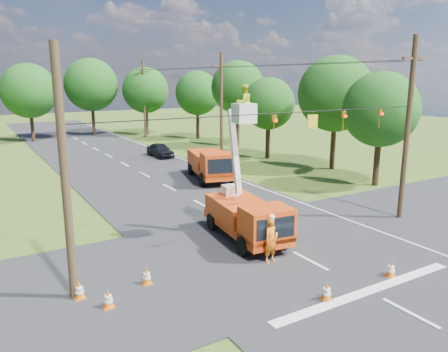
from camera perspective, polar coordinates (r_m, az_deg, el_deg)
ground at (r=36.29m, az=-10.35°, el=0.13°), size 140.00×140.00×0.00m
road_main at (r=36.29m, az=-10.35°, el=0.13°), size 12.00×100.00×0.06m
road_cross at (r=21.08m, az=7.50°, el=-9.15°), size 56.00×10.00×0.07m
stop_bar at (r=17.69m, az=18.29°, el=-14.21°), size 9.00×0.45×0.02m
edge_line at (r=38.55m, az=-2.55°, el=1.07°), size 0.12×90.00×0.02m
bucket_truck at (r=21.27m, az=3.04°, el=-4.29°), size 2.91×6.06×7.51m
second_truck at (r=33.78m, az=-1.63°, el=1.60°), size 3.99×6.94×2.45m
ground_worker at (r=19.00m, az=6.18°, el=-8.34°), size 0.83×0.63×2.03m
distant_car at (r=44.18m, az=-8.31°, el=3.38°), size 1.71×4.10×1.39m
traffic_cone_0 at (r=16.56m, az=13.26°, el=-14.45°), size 0.38×0.38×0.71m
traffic_cone_1 at (r=19.04m, az=20.96°, el=-11.25°), size 0.38×0.38×0.71m
traffic_cone_2 at (r=25.88m, az=0.30°, el=-4.00°), size 0.38×0.38×0.71m
traffic_cone_3 at (r=27.89m, az=0.62°, el=-2.75°), size 0.38×0.38×0.71m
traffic_cone_4 at (r=17.51m, az=-10.08°, el=-12.71°), size 0.38×0.38×0.71m
traffic_cone_5 at (r=16.17m, az=-14.89°, el=-15.24°), size 0.38×0.38×0.71m
traffic_cone_6 at (r=17.05m, az=-18.37°, el=-13.95°), size 0.38×0.38×0.71m
traffic_cone_7 at (r=36.04m, az=-1.70°, el=0.83°), size 0.38×0.38×0.71m
pole_right_near at (r=25.91m, az=22.85°, el=5.75°), size 1.80×0.30×10.00m
pole_right_mid at (r=41.00m, az=-0.35°, el=9.00°), size 1.80×0.30×10.00m
pole_right_far at (r=59.08m, az=-10.41°, el=9.97°), size 1.80×0.30×10.00m
pole_left at (r=15.85m, az=-20.07°, el=-0.17°), size 0.30×0.30×9.00m
signal_span at (r=21.12m, az=12.76°, el=7.16°), size 18.00×0.29×1.07m
tree_right_a at (r=33.47m, az=19.80°, el=8.17°), size 5.40×5.40×8.28m
tree_right_b at (r=38.57m, az=14.40°, el=10.34°), size 6.40×6.40×9.65m
tree_right_c at (r=42.75m, az=5.85°, el=9.36°), size 5.00×5.00×7.83m
tree_right_d at (r=50.18m, az=1.83°, el=11.49°), size 6.00×6.00×9.70m
tree_right_e at (r=56.64m, az=-3.50°, el=10.75°), size 5.60×5.60×8.63m
tree_far_a at (r=58.71m, az=-24.14°, el=10.12°), size 6.60×6.60×9.50m
tree_far_b at (r=62.15m, az=-16.98°, el=11.33°), size 7.00×7.00×10.32m
tree_far_c at (r=61.27m, az=-10.22°, el=10.96°), size 6.20×6.20×9.18m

